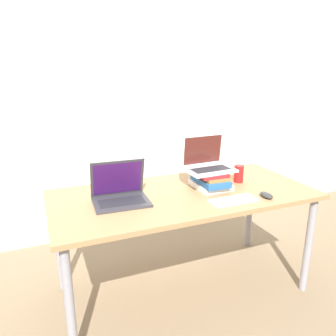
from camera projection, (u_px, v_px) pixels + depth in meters
name	position (u px, v px, depth m)	size (l,w,h in m)	color
ground_plane	(209.00, 326.00, 2.00)	(14.00, 14.00, 0.00)	#7A664C
wall_back	(135.00, 87.00, 2.88)	(8.00, 0.05, 2.70)	silver
desk	(184.00, 202.00, 2.15)	(1.70, 0.79, 0.73)	#9E754C
laptop_left	(120.00, 194.00, 1.97)	(0.34, 0.26, 0.25)	#333338
book_stack	(211.00, 180.00, 2.20)	(0.23, 0.28, 0.12)	white
laptop_on_books	(207.00, 163.00, 2.19)	(0.33, 0.23, 0.23)	silver
wireless_keyboard	(233.00, 200.00, 1.99)	(0.30, 0.12, 0.01)	white
mouse	(266.00, 195.00, 2.05)	(0.06, 0.11, 0.03)	#2D2D2D
soda_can	(239.00, 174.00, 2.32)	(0.07, 0.07, 0.12)	red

